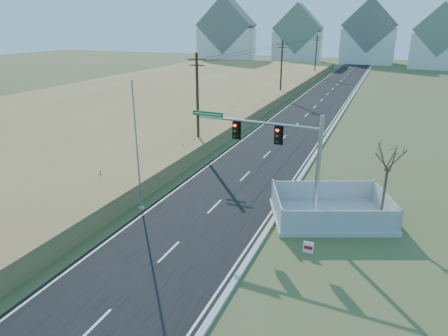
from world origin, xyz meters
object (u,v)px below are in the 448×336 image
at_px(open_sign, 308,248).
at_px(flagpole, 138,161).
at_px(traffic_signal_mast, 288,155).
at_px(fence_enclosure, 330,214).
at_px(bare_tree, 389,156).

bearing_deg(open_sign, flagpole, 174.93).
bearing_deg(traffic_signal_mast, open_sign, -54.29).
bearing_deg(fence_enclosure, flagpole, 173.74).
height_order(traffic_signal_mast, bare_tree, traffic_signal_mast).
relative_size(traffic_signal_mast, fence_enclosure, 1.02).
height_order(open_sign, bare_tree, bare_tree).
bearing_deg(fence_enclosure, bare_tree, -10.57).
relative_size(traffic_signal_mast, bare_tree, 1.60).
distance_m(traffic_signal_mast, flagpole, 9.26).
height_order(fence_enclosure, flagpole, flagpole).
bearing_deg(open_sign, traffic_signal_mast, 123.64).
bearing_deg(traffic_signal_mast, flagpole, -163.25).
bearing_deg(open_sign, fence_enclosure, 85.09).
bearing_deg(traffic_signal_mast, fence_enclosure, 27.49).
bearing_deg(flagpole, traffic_signal_mast, 13.66).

